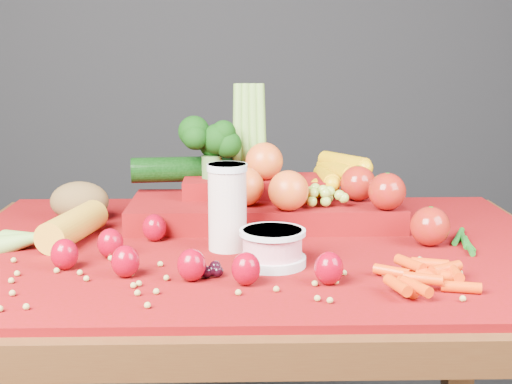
{
  "coord_description": "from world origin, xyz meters",
  "views": [
    {
      "loc": [
        -0.03,
        -1.2,
        1.1
      ],
      "look_at": [
        0.0,
        0.02,
        0.85
      ],
      "focal_mm": 50.0,
      "sensor_mm": 36.0,
      "label": 1
    }
  ],
  "objects_px": {
    "table": "(256,301)",
    "yogurt_bowl": "(272,246)",
    "milk_glass": "(227,204)",
    "produce_mound": "(271,192)"
  },
  "relations": [
    {
      "from": "table",
      "to": "yogurt_bowl",
      "type": "relative_size",
      "value": 10.3
    },
    {
      "from": "milk_glass",
      "to": "produce_mound",
      "type": "xyz_separation_m",
      "value": [
        0.08,
        0.19,
        -0.02
      ]
    },
    {
      "from": "yogurt_bowl",
      "to": "produce_mound",
      "type": "bearing_deg",
      "value": 87.81
    },
    {
      "from": "table",
      "to": "milk_glass",
      "type": "relative_size",
      "value": 7.47
    },
    {
      "from": "milk_glass",
      "to": "produce_mound",
      "type": "relative_size",
      "value": 0.25
    },
    {
      "from": "table",
      "to": "produce_mound",
      "type": "relative_size",
      "value": 1.87
    },
    {
      "from": "milk_glass",
      "to": "produce_mound",
      "type": "distance_m",
      "value": 0.21
    },
    {
      "from": "table",
      "to": "milk_glass",
      "type": "distance_m",
      "value": 0.2
    },
    {
      "from": "yogurt_bowl",
      "to": "produce_mound",
      "type": "height_order",
      "value": "produce_mound"
    },
    {
      "from": "table",
      "to": "yogurt_bowl",
      "type": "xyz_separation_m",
      "value": [
        0.02,
        -0.13,
        0.14
      ]
    }
  ]
}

